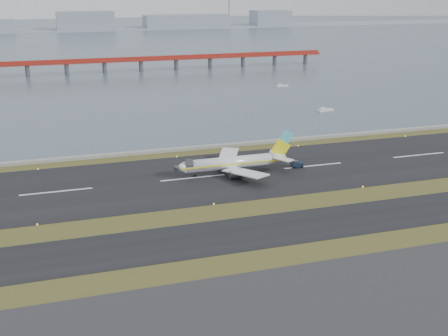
{
  "coord_description": "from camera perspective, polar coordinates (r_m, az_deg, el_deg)",
  "views": [
    {
      "loc": [
        -38.58,
        -126.14,
        56.45
      ],
      "look_at": [
        7.36,
        22.0,
        5.05
      ],
      "focal_mm": 45.0,
      "sensor_mm": 36.0,
      "label": 1
    }
  ],
  "objects": [
    {
      "name": "taxiway_strip",
      "position": [
        133.04,
        1.32,
        -6.76
      ],
      "size": [
        1000.0,
        18.0,
        0.1
      ],
      "primitive_type": "cube",
      "color": "black",
      "rests_on": "ground"
    },
    {
      "name": "workboat_near",
      "position": [
        263.78,
        10.21,
        5.82
      ],
      "size": [
        8.34,
        4.03,
        1.94
      ],
      "rotation": [
        0.0,
        0.0,
        0.2
      ],
      "color": "silver",
      "rests_on": "ground"
    },
    {
      "name": "red_pier",
      "position": [
        383.84,
        -8.46,
        10.78
      ],
      "size": [
        260.0,
        5.0,
        10.2
      ],
      "color": "#A1261B",
      "rests_on": "ground"
    },
    {
      "name": "pushback_tug",
      "position": [
        181.06,
        7.41,
        0.38
      ],
      "size": [
        3.78,
        2.4,
        2.33
      ],
      "rotation": [
        0.0,
        0.0,
        -0.07
      ],
      "color": "#121F32",
      "rests_on": "ground"
    },
    {
      "name": "far_shoreline",
      "position": [
        749.66,
        -13.61,
        13.99
      ],
      "size": [
        1400.0,
        80.0,
        60.5
      ],
      "color": "#8D97A6",
      "rests_on": "ground"
    },
    {
      "name": "airliner",
      "position": [
        173.72,
        1.03,
        0.57
      ],
      "size": [
        38.52,
        32.89,
        12.8
      ],
      "color": "white",
      "rests_on": "ground"
    },
    {
      "name": "runway_strip",
      "position": [
        170.44,
        -3.16,
        -1.02
      ],
      "size": [
        1000.0,
        45.0,
        0.1
      ],
      "primitive_type": "cube",
      "color": "black",
      "rests_on": "ground"
    },
    {
      "name": "bay_water",
      "position": [
        590.12,
        -13.72,
        12.34
      ],
      "size": [
        1400.0,
        800.0,
        1.3
      ],
      "primitive_type": "cube",
      "color": "#485866",
      "rests_on": "ground"
    },
    {
      "name": "ground",
      "position": [
        143.48,
        -0.2,
        -4.83
      ],
      "size": [
        1000.0,
        1000.0,
        0.0
      ],
      "primitive_type": "plane",
      "color": "#394518",
      "rests_on": "ground"
    },
    {
      "name": "workboat_far",
      "position": [
        324.56,
        5.89,
        8.32
      ],
      "size": [
        7.19,
        2.52,
        1.72
      ],
      "rotation": [
        0.0,
        0.0,
        0.04
      ],
      "color": "silver",
      "rests_on": "ground"
    },
    {
      "name": "seawall",
      "position": [
        198.16,
        -5.3,
        1.85
      ],
      "size": [
        1000.0,
        2.5,
        1.0
      ],
      "primitive_type": "cube",
      "color": "gray",
      "rests_on": "ground"
    }
  ]
}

